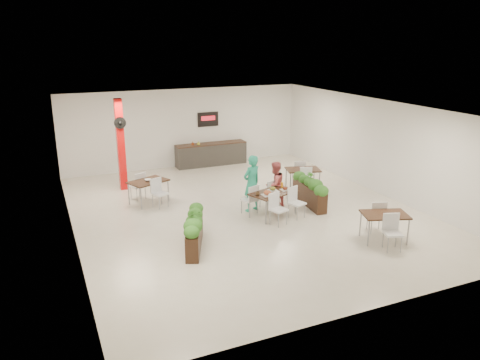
% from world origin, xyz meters
% --- Properties ---
extents(ground, '(12.00, 12.00, 0.00)m').
position_xyz_m(ground, '(0.00, 0.00, 0.00)').
color(ground, beige).
rests_on(ground, ground).
extents(room_shell, '(10.10, 12.10, 3.22)m').
position_xyz_m(room_shell, '(0.00, 0.00, 2.01)').
color(room_shell, white).
rests_on(room_shell, ground).
extents(red_column, '(0.40, 0.41, 3.20)m').
position_xyz_m(red_column, '(-3.00, 3.79, 1.64)').
color(red_column, red).
rests_on(red_column, ground).
extents(service_counter, '(3.00, 0.64, 2.20)m').
position_xyz_m(service_counter, '(1.00, 5.65, 0.49)').
color(service_counter, '#312F2C').
rests_on(service_counter, ground).
extents(main_table, '(1.68, 1.93, 0.92)m').
position_xyz_m(main_table, '(0.63, -0.66, 0.64)').
color(main_table, black).
rests_on(main_table, ground).
extents(diner_man, '(0.75, 0.61, 1.77)m').
position_xyz_m(diner_man, '(0.24, -0.00, 0.88)').
color(diner_man, '#249F7C').
rests_on(diner_man, ground).
extents(diner_woman, '(0.86, 0.76, 1.48)m').
position_xyz_m(diner_woman, '(1.04, -0.00, 0.74)').
color(diner_woman, '#DD6265').
rests_on(diner_woman, ground).
extents(planter_left, '(1.02, 1.89, 1.05)m').
position_xyz_m(planter_left, '(-2.23, -1.84, 0.52)').
color(planter_left, black).
rests_on(planter_left, ground).
extents(planter_right, '(0.61, 2.04, 1.07)m').
position_xyz_m(planter_right, '(2.16, -0.25, 0.51)').
color(planter_right, black).
rests_on(planter_right, ground).
extents(side_table_a, '(1.41, 1.65, 0.92)m').
position_xyz_m(side_table_a, '(-2.52, 1.98, 0.63)').
color(side_table_a, black).
rests_on(side_table_a, ground).
extents(side_table_b, '(1.32, 1.67, 0.92)m').
position_xyz_m(side_table_b, '(2.79, 1.21, 0.63)').
color(side_table_b, black).
rests_on(side_table_b, ground).
extents(side_table_c, '(1.35, 1.67, 0.92)m').
position_xyz_m(side_table_c, '(2.47, -3.44, 0.62)').
color(side_table_c, black).
rests_on(side_table_c, ground).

